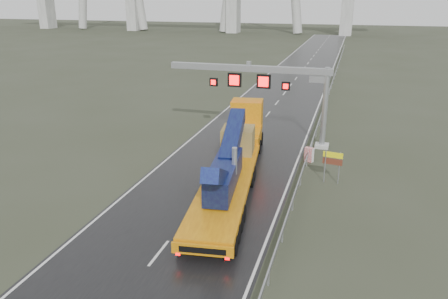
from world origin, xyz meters
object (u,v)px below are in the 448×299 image
(heavy_haul_truck, at_px, (236,151))
(striped_barrier, at_px, (309,155))
(sign_gantry, at_px, (272,83))
(exit_sign_pair, at_px, (332,161))

(heavy_haul_truck, relative_size, striped_barrier, 17.70)
(heavy_haul_truck, xyz_separation_m, striped_barrier, (5.10, 4.34, -1.31))
(sign_gantry, height_order, exit_sign_pair, sign_gantry)
(exit_sign_pair, distance_m, striped_barrier, 4.58)
(heavy_haul_truck, bearing_deg, sign_gantry, 75.46)
(heavy_haul_truck, height_order, striped_barrier, heavy_haul_truck)
(striped_barrier, bearing_deg, sign_gantry, 157.68)
(heavy_haul_truck, distance_m, striped_barrier, 6.83)
(sign_gantry, distance_m, striped_barrier, 7.54)
(heavy_haul_truck, distance_m, exit_sign_pair, 7.13)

